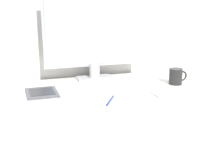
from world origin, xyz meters
name	(u,v)px	position (x,y,z in m)	size (l,w,h in m)	color
desk	(106,156)	(0.00, 0.18, 0.36)	(1.52, 0.68, 0.72)	silver
monitor	(94,36)	(0.02, 0.45, 0.97)	(0.57, 0.11, 0.46)	#B7B7BC
keyboard	(180,92)	(0.34, 0.04, 0.73)	(0.28, 0.11, 0.01)	silver
laptop	(39,97)	(-0.33, 0.16, 0.73)	(0.35, 0.22, 0.02)	silver
ereader	(42,93)	(-0.32, 0.17, 0.75)	(0.14, 0.18, 0.01)	#4C4C51
coffee_mug	(176,76)	(0.40, 0.20, 0.76)	(0.11, 0.07, 0.09)	black
pen	(110,100)	(-0.03, 0.02, 0.72)	(0.08, 0.12, 0.01)	navy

